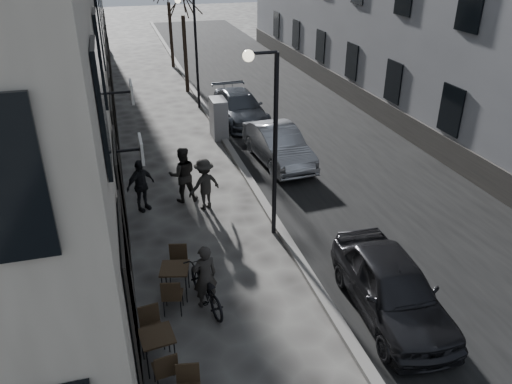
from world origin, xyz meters
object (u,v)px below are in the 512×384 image
streetlamp_near (269,127)px  bicycle (205,287)px  bistro_set_b (158,347)px  streetlamp_far (192,41)px  car_far (240,107)px  car_mid (278,145)px  pedestrian_near (183,175)px  pedestrian_mid (204,184)px  car_near (392,287)px  bistro_set_c (175,279)px  utility_cabinet (219,118)px  pedestrian_far (141,186)px

streetlamp_near → bicycle: streetlamp_near is taller
bistro_set_b → bicycle: bearing=44.8°
streetlamp_far → bicycle: streetlamp_far is taller
car_far → car_mid: bearing=-88.5°
bicycle → pedestrian_near: (0.27, 5.13, 0.42)m
pedestrian_near → bicycle: bearing=89.2°
pedestrian_mid → car_near: (3.02, -5.81, -0.13)m
pedestrian_near → car_far: 7.74m
bistro_set_b → bicycle: 1.95m
pedestrian_near → car_mid: pedestrian_near is taller
streetlamp_far → pedestrian_near: (-1.96, -9.40, -2.27)m
pedestrian_near → bistro_set_c: bearing=81.6°
utility_cabinet → car_near: (1.34, -11.68, -0.13)m
car_mid → car_far: size_ratio=0.90×
car_mid → bistro_set_b: bearing=-125.3°
streetlamp_near → bicycle: 4.31m
pedestrian_mid → car_mid: (3.23, 2.75, -0.14)m
bistro_set_b → pedestrian_near: (1.48, 6.67, 0.43)m
bistro_set_b → pedestrian_far: size_ratio=0.96×
bistro_set_c → utility_cabinet: utility_cabinet is taller
bicycle → streetlamp_far: bearing=-110.2°
bicycle → pedestrian_far: pedestrian_far is taller
pedestrian_far → car_far: bearing=23.9°
bistro_set_b → car_mid: bearing=51.9°
pedestrian_near → pedestrian_mid: (0.55, -0.67, -0.08)m
car_far → streetlamp_far: bearing=120.8°
bicycle → utility_cabinet: bearing=-115.1°
bistro_set_c → pedestrian_near: 4.73m
utility_cabinet → car_far: bearing=52.3°
utility_cabinet → streetlamp_near: bearing=-91.8°
bistro_set_c → pedestrian_mid: 4.22m
bicycle → car_mid: bearing=-130.8°
pedestrian_near → pedestrian_mid: size_ratio=1.10×
pedestrian_far → car_near: pedestrian_far is taller
utility_cabinet → pedestrian_far: (-3.53, -5.45, 0.00)m
car_near → pedestrian_far: bearing=131.8°
bistro_set_c → car_mid: (4.65, 6.70, 0.20)m
pedestrian_near → pedestrian_far: 1.33m
bistro_set_c → pedestrian_near: bearing=93.2°
utility_cabinet → pedestrian_mid: utility_cabinet is taller
bistro_set_b → pedestrian_mid: pedestrian_mid is taller
utility_cabinet → car_near: bearing=-83.2°
car_far → streetlamp_near: bearing=-100.8°
pedestrian_near → bistro_set_b: bearing=79.8°
streetlamp_near → car_near: bearing=-67.4°
pedestrian_near → pedestrian_far: (-1.30, -0.26, -0.08)m
bistro_set_b → pedestrian_far: bearing=81.4°
streetlamp_near → streetlamp_far: same height
bistro_set_c → car_far: car_far is taller
bistro_set_b → bistro_set_c: 2.13m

